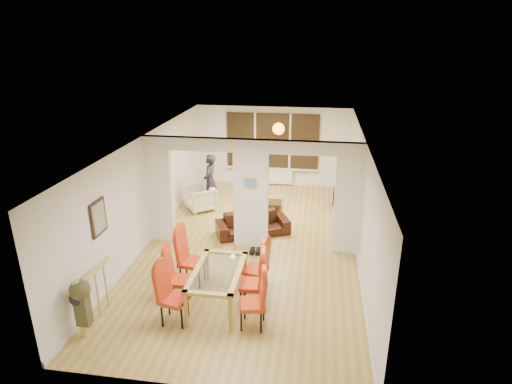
% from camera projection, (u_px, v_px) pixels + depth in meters
% --- Properties ---
extents(floor, '(5.00, 9.00, 0.01)m').
position_uv_depth(floor, '(251.00, 244.00, 10.33)').
color(floor, '#AE9046').
rests_on(floor, ground).
extents(room_walls, '(5.00, 9.00, 2.60)m').
position_uv_depth(room_walls, '(251.00, 194.00, 9.88)').
color(room_walls, silver).
rests_on(room_walls, floor).
extents(divider_wall, '(5.00, 0.18, 2.60)m').
position_uv_depth(divider_wall, '(251.00, 194.00, 9.88)').
color(divider_wall, white).
rests_on(divider_wall, floor).
extents(bay_window_blinds, '(3.00, 0.08, 1.80)m').
position_uv_depth(bay_window_blinds, '(272.00, 141.00, 13.92)').
color(bay_window_blinds, black).
rests_on(bay_window_blinds, room_walls).
extents(radiator, '(1.40, 0.08, 0.50)m').
position_uv_depth(radiator, '(272.00, 176.00, 14.31)').
color(radiator, white).
rests_on(radiator, floor).
extents(pendant_light, '(0.36, 0.36, 0.36)m').
position_uv_depth(pendant_light, '(279.00, 129.00, 12.60)').
color(pendant_light, orange).
rests_on(pendant_light, room_walls).
extents(stair_newel, '(0.40, 1.20, 1.10)m').
position_uv_depth(stair_newel, '(96.00, 291.00, 7.48)').
color(stair_newel, tan).
rests_on(stair_newel, floor).
extents(wall_poster, '(0.04, 0.52, 0.67)m').
position_uv_depth(wall_poster, '(98.00, 218.00, 7.89)').
color(wall_poster, gray).
rests_on(wall_poster, room_walls).
extents(pillar_photo, '(0.30, 0.03, 0.25)m').
position_uv_depth(pillar_photo, '(250.00, 183.00, 9.68)').
color(pillar_photo, '#4C8CD8').
rests_on(pillar_photo, divider_wall).
extents(dining_table, '(0.87, 1.55, 0.73)m').
position_uv_depth(dining_table, '(218.00, 287.00, 7.93)').
color(dining_table, '#A98A3E').
rests_on(dining_table, floor).
extents(dining_chair_la, '(0.53, 0.53, 1.08)m').
position_uv_depth(dining_chair_la, '(174.00, 295.00, 7.39)').
color(dining_chair_la, '#B23012').
rests_on(dining_chair_la, floor).
extents(dining_chair_lb, '(0.41, 0.41, 1.03)m').
position_uv_depth(dining_chair_lb, '(178.00, 277.00, 8.00)').
color(dining_chair_lb, '#B23012').
rests_on(dining_chair_lb, floor).
extents(dining_chair_lc, '(0.53, 0.53, 1.15)m').
position_uv_depth(dining_chair_lc, '(192.00, 258.00, 8.54)').
color(dining_chair_lc, '#B23012').
rests_on(dining_chair_lc, floor).
extents(dining_chair_ra, '(0.50, 0.50, 1.05)m').
position_uv_depth(dining_chair_ra, '(253.00, 300.00, 7.29)').
color(dining_chair_ra, '#B23012').
rests_on(dining_chair_ra, floor).
extents(dining_chair_rb, '(0.45, 0.45, 1.09)m').
position_uv_depth(dining_chair_rb, '(252.00, 281.00, 7.82)').
color(dining_chair_rb, '#B23012').
rests_on(dining_chair_rb, floor).
extents(dining_chair_rc, '(0.51, 0.51, 1.04)m').
position_uv_depth(dining_chair_rc, '(256.00, 267.00, 8.33)').
color(dining_chair_rc, '#B23012').
rests_on(dining_chair_rc, floor).
extents(sofa, '(1.95, 1.39, 0.53)m').
position_uv_depth(sofa, '(253.00, 224.00, 10.80)').
color(sofa, black).
rests_on(sofa, floor).
extents(armchair, '(1.05, 1.05, 0.69)m').
position_uv_depth(armchair, '(200.00, 198.00, 12.27)').
color(armchair, beige).
rests_on(armchair, floor).
extents(person, '(0.61, 0.42, 1.60)m').
position_uv_depth(person, '(210.00, 181.00, 12.26)').
color(person, black).
rests_on(person, floor).
extents(television, '(1.07, 0.22, 0.61)m').
position_uv_depth(television, '(333.00, 196.00, 12.58)').
color(television, black).
rests_on(television, floor).
extents(coffee_table, '(1.09, 0.79, 0.23)m').
position_uv_depth(coffee_table, '(264.00, 205.00, 12.41)').
color(coffee_table, '#312310').
rests_on(coffee_table, floor).
extents(bottle, '(0.08, 0.08, 0.31)m').
position_uv_depth(bottle, '(265.00, 196.00, 12.33)').
color(bottle, '#143F19').
rests_on(bottle, coffee_table).
extents(bowl, '(0.21, 0.21, 0.05)m').
position_uv_depth(bowl, '(258.00, 199.00, 12.49)').
color(bowl, '#312310').
rests_on(bowl, coffee_table).
extents(shoes, '(0.24, 0.26, 0.10)m').
position_uv_depth(shoes, '(255.00, 251.00, 9.91)').
color(shoes, black).
rests_on(shoes, floor).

